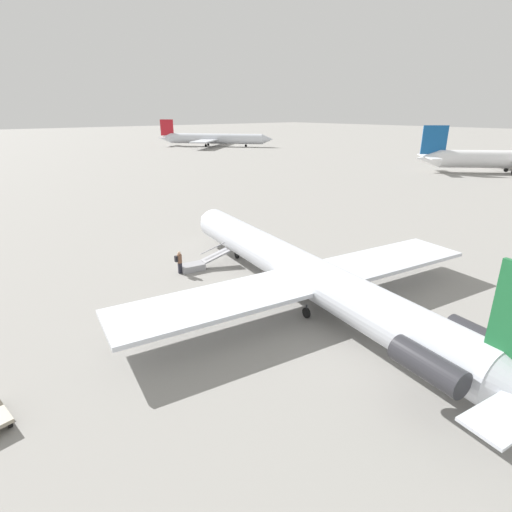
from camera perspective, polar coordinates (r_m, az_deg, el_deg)
The scene contains 5 objects.
ground_plane at distance 26.77m, azimuth 5.77°, elevation -5.79°, with size 600.00×600.00×0.00m, color gray.
airplane_main at distance 25.25m, azimuth 7.19°, elevation -2.51°, with size 32.28×24.90×6.70m.
airplane_far_right at distance 143.25m, azimuth -6.08°, elevation 16.35°, with size 33.77×29.68×8.77m.
boarding_stairs at distance 31.30m, azimuth -8.40°, elevation -1.23°, with size 1.67×4.13×1.68m.
passenger at distance 30.50m, azimuth -10.92°, elevation -0.70°, with size 0.38×0.56×1.74m.
Camera 1 is at (-16.65, 17.44, 11.62)m, focal length 28.00 mm.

